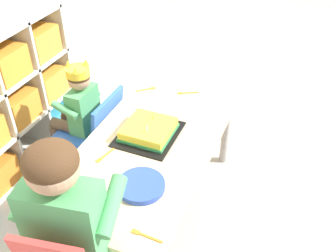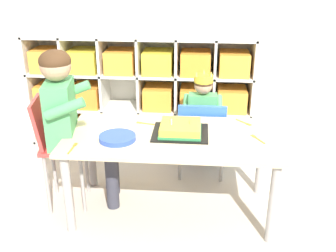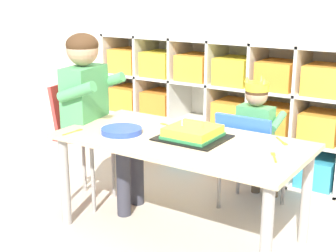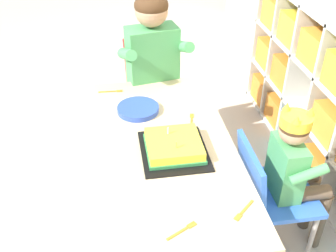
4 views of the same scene
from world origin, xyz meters
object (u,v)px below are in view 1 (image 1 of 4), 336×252
at_px(birthday_cake_on_tray, 149,131).
at_px(fork_scattered_mid_table, 147,89).
at_px(activity_table, 151,152).
at_px(fork_near_cake_tray, 145,235).
at_px(classroom_chair_blue, 95,128).
at_px(adult_helper_seated, 73,213).
at_px(child_with_crown, 78,106).
at_px(paper_plate_stack, 141,186).
at_px(fork_near_child_seat, 104,156).
at_px(fork_by_napkin, 186,93).

relative_size(birthday_cake_on_tray, fork_scattered_mid_table, 3.22).
bearing_deg(birthday_cake_on_tray, activity_table, -144.77).
height_order(birthday_cake_on_tray, fork_near_cake_tray, birthday_cake_on_tray).
relative_size(classroom_chair_blue, adult_helper_seated, 0.58).
xyz_separation_m(child_with_crown, birthday_cake_on_tray, (-0.14, -0.55, 0.07)).
height_order(classroom_chair_blue, paper_plate_stack, classroom_chair_blue).
bearing_deg(adult_helper_seated, fork_near_child_seat, -84.35).
distance_m(birthday_cake_on_tray, fork_near_cake_tray, 0.66).
xyz_separation_m(classroom_chair_blue, adult_helper_seated, (-0.83, -0.43, 0.29)).
bearing_deg(child_with_crown, fork_by_napkin, 119.83).
bearing_deg(classroom_chair_blue, fork_near_cake_tray, 43.55).
height_order(birthday_cake_on_tray, paper_plate_stack, birthday_cake_on_tray).
distance_m(classroom_chair_blue, adult_helper_seated, 0.98).
height_order(adult_helper_seated, fork_by_napkin, adult_helper_seated).
distance_m(paper_plate_stack, fork_near_child_seat, 0.30).
xyz_separation_m(adult_helper_seated, fork_near_child_seat, (0.45, 0.13, -0.11)).
relative_size(child_with_crown, adult_helper_seated, 0.77).
bearing_deg(fork_by_napkin, fork_scattered_mid_table, 164.43).
distance_m(paper_plate_stack, fork_near_cake_tray, 0.27).
bearing_deg(fork_near_cake_tray, classroom_chair_blue, 135.60).
bearing_deg(adult_helper_seated, fork_near_cake_tray, -172.11).
xyz_separation_m(child_with_crown, fork_near_child_seat, (-0.38, -0.41, 0.04)).
bearing_deg(adult_helper_seated, activity_table, -103.90).
height_order(fork_scattered_mid_table, fork_near_child_seat, same).
height_order(birthday_cake_on_tray, fork_by_napkin, birthday_cake_on_tray).
relative_size(adult_helper_seated, paper_plate_stack, 4.75).
bearing_deg(child_with_crown, fork_near_cake_tray, 47.68).
bearing_deg(birthday_cake_on_tray, paper_plate_stack, -160.64).
height_order(adult_helper_seated, fork_scattered_mid_table, adult_helper_seated).
height_order(activity_table, fork_by_napkin, fork_by_napkin).
distance_m(child_with_crown, adult_helper_seated, 1.01).
distance_m(activity_table, fork_near_child_seat, 0.27).
relative_size(birthday_cake_on_tray, fork_near_cake_tray, 2.47).
relative_size(classroom_chair_blue, birthday_cake_on_tray, 1.78).
xyz_separation_m(fork_by_napkin, fork_near_child_seat, (-0.72, 0.18, 0.00)).
distance_m(classroom_chair_blue, paper_plate_stack, 0.79).
bearing_deg(fork_by_napkin, child_with_crown, -178.56).
bearing_deg(fork_near_child_seat, fork_by_napkin, -0.78).
bearing_deg(fork_near_cake_tray, paper_plate_stack, 121.08).
xyz_separation_m(paper_plate_stack, fork_by_napkin, (0.85, 0.09, -0.01)).
height_order(activity_table, fork_near_child_seat, fork_near_child_seat).
xyz_separation_m(adult_helper_seated, fork_by_napkin, (1.17, -0.05, -0.11)).
bearing_deg(fork_near_child_seat, fork_scattered_mid_table, 19.12).
height_order(classroom_chair_blue, child_with_crown, child_with_crown).
distance_m(birthday_cake_on_tray, paper_plate_stack, 0.40).
bearing_deg(fork_by_napkin, fork_near_child_seat, -132.07).
bearing_deg(paper_plate_stack, classroom_chair_blue, 48.13).
distance_m(adult_helper_seated, fork_by_napkin, 1.18).
xyz_separation_m(birthday_cake_on_tray, paper_plate_stack, (-0.37, -0.13, -0.01)).
height_order(paper_plate_stack, fork_scattered_mid_table, paper_plate_stack).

